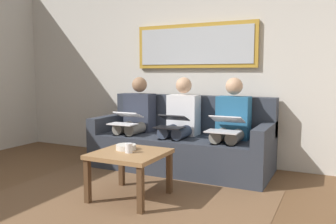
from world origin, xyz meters
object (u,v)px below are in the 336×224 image
at_px(bowl, 126,147).
at_px(person_left, 231,124).
at_px(coffee_table, 130,159).
at_px(laptop_white, 126,119).
at_px(person_right, 136,118).
at_px(laptop_silver, 225,125).
at_px(laptop_black, 172,122).
at_px(framed_mirror, 195,46).
at_px(cup, 129,148).
at_px(person_middle, 180,121).
at_px(couch, 182,143).

distance_m(bowl, person_left, 1.32).
relative_size(coffee_table, laptop_white, 1.87).
relative_size(coffee_table, person_right, 0.56).
relative_size(laptop_silver, person_right, 0.34).
height_order(bowl, person_left, person_left).
distance_m(person_left, laptop_black, 0.68).
bearing_deg(laptop_silver, framed_mirror, -47.04).
distance_m(coffee_table, laptop_white, 1.13).
bearing_deg(cup, person_middle, -89.96).
relative_size(framed_mirror, bowl, 8.60).
bearing_deg(person_right, person_left, 180.00).
distance_m(cup, laptop_white, 1.15).
bearing_deg(cup, bowl, -46.48).
distance_m(framed_mirror, person_right, 1.23).
distance_m(framed_mirror, person_middle, 1.05).
distance_m(couch, laptop_silver, 0.78).
distance_m(coffee_table, laptop_silver, 1.15).
xyz_separation_m(bowl, person_right, (0.54, -1.08, 0.13)).
bearing_deg(person_middle, person_left, 180.00).
height_order(couch, cup, couch).
bearing_deg(laptop_black, cup, 90.05).
bearing_deg(person_middle, couch, -90.00).
bearing_deg(framed_mirror, laptop_black, 90.00).
distance_m(cup, person_middle, 1.19).
bearing_deg(person_middle, laptop_silver, 160.20).
bearing_deg(person_right, couch, -173.87).
relative_size(laptop_silver, person_middle, 0.34).
relative_size(cup, person_left, 0.08).
bearing_deg(person_left, cup, 61.66).
distance_m(bowl, laptop_black, 0.86).
height_order(couch, person_middle, person_middle).
height_order(cup, laptop_white, laptop_white).
relative_size(couch, laptop_silver, 5.67).
relative_size(cup, person_right, 0.08).
distance_m(couch, person_left, 0.71).
bearing_deg(laptop_silver, person_middle, -19.80).
relative_size(person_left, person_right, 1.00).
bearing_deg(coffee_table, laptop_silver, -125.45).
xyz_separation_m(couch, framed_mirror, (0.00, -0.39, 1.24)).
distance_m(framed_mirror, person_left, 1.23).
bearing_deg(person_right, laptop_white, 90.00).
distance_m(coffee_table, cup, 0.12).
relative_size(coffee_table, person_middle, 0.56).
bearing_deg(person_left, coffee_table, 60.35).
xyz_separation_m(coffee_table, laptop_white, (0.63, -0.91, 0.24)).
relative_size(couch, laptop_white, 6.43).
height_order(coffee_table, person_left, person_left).
xyz_separation_m(framed_mirror, coffee_table, (0.01, 1.61, -1.16)).
xyz_separation_m(person_left, person_right, (1.28, 0.00, 0.00)).
bearing_deg(coffee_table, person_left, -119.65).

